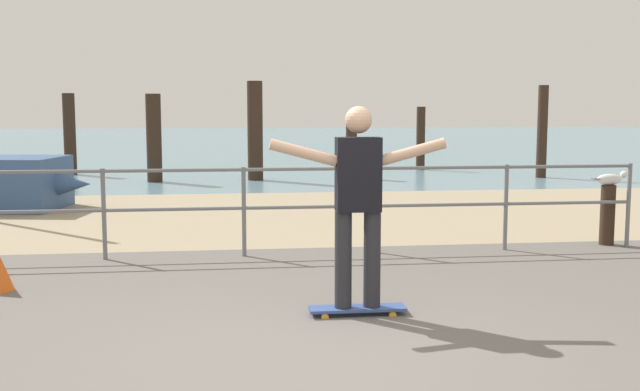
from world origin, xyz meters
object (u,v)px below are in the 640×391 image
object	(u,v)px
skateboarder	(358,195)
bollard_short	(607,216)
seagull	(610,179)
skateboard	(357,309)

from	to	relation	value
skateboarder	bollard_short	bearing A→B (deg)	37.06
skateboarder	seagull	size ratio (longest dim) A/B	3.40
skateboard	skateboarder	xyz separation A→B (m)	(0.00, -0.00, 0.95)
bollard_short	skateboarder	bearing A→B (deg)	-142.94
skateboard	bollard_short	size ratio (longest dim) A/B	1.04
skateboard	bollard_short	world-z (taller)	bollard_short
skateboard	skateboarder	size ratio (longest dim) A/B	0.49
skateboard	seagull	world-z (taller)	seagull
seagull	skateboard	bearing A→B (deg)	-143.07
bollard_short	seagull	distance (m)	0.46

